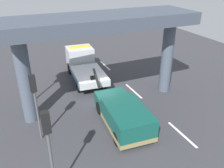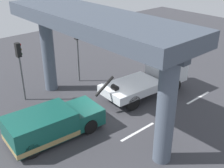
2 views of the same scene
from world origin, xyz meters
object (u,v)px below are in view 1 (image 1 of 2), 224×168
towed_van_green (123,115)px  traffic_light_near (48,137)px  traffic_light_far (34,94)px  traffic_light_mid (25,63)px  tow_truck_white (84,64)px

towed_van_green → traffic_light_near: 6.21m
traffic_light_far → traffic_light_mid: traffic_light_mid is taller
tow_truck_white → towed_van_green: 8.11m
traffic_light_mid → traffic_light_far: bearing=180.0°
tow_truck_white → traffic_light_mid: bearing=119.2°
towed_van_green → traffic_light_mid: size_ratio=1.27×
tow_truck_white → traffic_light_mid: 5.93m
tow_truck_white → traffic_light_far: bearing=145.9°
traffic_light_near → traffic_light_mid: (8.50, 0.00, 0.03)m
traffic_light_near → traffic_light_mid: bearing=0.0°
traffic_light_far → traffic_light_near: bearing=-180.0°
traffic_light_near → traffic_light_mid: traffic_light_mid is taller
towed_van_green → traffic_light_mid: (5.35, 4.85, 2.29)m
traffic_light_far → tow_truck_white: bearing=-34.1°
tow_truck_white → towed_van_green: tow_truck_white is taller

